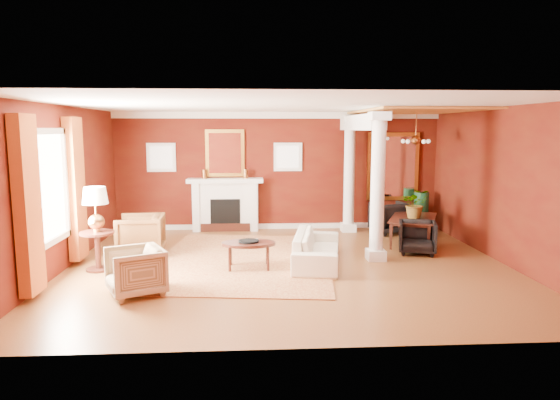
{
  "coord_description": "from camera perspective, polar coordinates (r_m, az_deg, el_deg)",
  "views": [
    {
      "loc": [
        -0.69,
        -8.86,
        2.48
      ],
      "look_at": [
        -0.13,
        0.48,
        1.15
      ],
      "focal_mm": 32.0,
      "sensor_mm": 36.0,
      "label": 1
    }
  ],
  "objects": [
    {
      "name": "column_back",
      "position": [
        12.15,
        7.92,
        3.04
      ],
      "size": [
        0.36,
        0.36,
        2.8
      ],
      "color": "white",
      "rests_on": "ground"
    },
    {
      "name": "left_window",
      "position": [
        8.93,
        -24.46,
        0.56
      ],
      "size": [
        0.21,
        2.55,
        2.6
      ],
      "color": "white",
      "rests_on": "room_shell"
    },
    {
      "name": "armchair_leopard",
      "position": [
        10.26,
        -15.66,
        -3.66
      ],
      "size": [
        0.86,
        0.91,
        0.89
      ],
      "primitive_type": "imported",
      "rotation": [
        0.0,
        0.0,
        -1.51
      ],
      "color": "black",
      "rests_on": "ground"
    },
    {
      "name": "amber_ceiling",
      "position": [
        11.2,
        15.21,
        9.81
      ],
      "size": [
        2.3,
        3.4,
        0.04
      ],
      "primitive_type": "cube",
      "color": "#D28B3D",
      "rests_on": "room_shell"
    },
    {
      "name": "ground",
      "position": [
        9.23,
        0.97,
        -7.5
      ],
      "size": [
        8.0,
        8.0,
        0.0
      ],
      "primitive_type": "plane",
      "color": "brown",
      "rests_on": "ground"
    },
    {
      "name": "dining_chair_near",
      "position": [
        10.39,
        15.43,
        -3.95
      ],
      "size": [
        0.86,
        0.83,
        0.73
      ],
      "primitive_type": "imported",
      "rotation": [
        0.0,
        0.0,
        -0.27
      ],
      "color": "black",
      "rests_on": "ground"
    },
    {
      "name": "side_table",
      "position": [
        9.29,
        -20.29,
        -1.57
      ],
      "size": [
        0.6,
        0.6,
        1.49
      ],
      "rotation": [
        0.0,
        0.0,
        0.22
      ],
      "color": "#33140E",
      "rests_on": "ground"
    },
    {
      "name": "overmantel_mirror",
      "position": [
        12.35,
        -6.31,
        5.35
      ],
      "size": [
        0.95,
        0.07,
        1.15
      ],
      "color": "gold",
      "rests_on": "fireplace"
    },
    {
      "name": "column_front",
      "position": [
        9.53,
        11.1,
        1.59
      ],
      "size": [
        0.36,
        0.36,
        2.8
      ],
      "color": "white",
      "rests_on": "ground"
    },
    {
      "name": "chandelier",
      "position": [
        11.25,
        15.26,
        6.63
      ],
      "size": [
        0.6,
        0.62,
        0.75
      ],
      "color": "#B17337",
      "rests_on": "room_shell"
    },
    {
      "name": "dining_mirror",
      "position": [
        12.86,
        12.79,
        3.75
      ],
      "size": [
        1.3,
        0.07,
        1.7
      ],
      "color": "gold",
      "rests_on": "room_shell"
    },
    {
      "name": "header_beam",
      "position": [
        11.03,
        9.17,
        8.72
      ],
      "size": [
        0.3,
        3.2,
        0.32
      ],
      "primitive_type": "cube",
      "color": "white",
      "rests_on": "column_front"
    },
    {
      "name": "rug",
      "position": [
        9.61,
        -4.16,
        -6.83
      ],
      "size": [
        3.75,
        4.7,
        0.02
      ],
      "primitive_type": "cube",
      "rotation": [
        0.0,
        0.0,
        -0.12
      ],
      "color": "maroon",
      "rests_on": "ground"
    },
    {
      "name": "flank_window_right",
      "position": [
        12.38,
        0.91,
        4.94
      ],
      "size": [
        0.7,
        0.07,
        0.7
      ],
      "color": "white",
      "rests_on": "room_shell"
    },
    {
      "name": "crown_trim",
      "position": [
        12.35,
        -0.25,
        9.67
      ],
      "size": [
        8.0,
        0.08,
        0.16
      ],
      "primitive_type": "cube",
      "color": "white",
      "rests_on": "room_shell"
    },
    {
      "name": "dining_chair_far",
      "position": [
        12.26,
        12.5,
        -1.82
      ],
      "size": [
        0.95,
        0.91,
        0.82
      ],
      "primitive_type": "imported",
      "rotation": [
        0.0,
        0.0,
        3.37
      ],
      "color": "black",
      "rests_on": "ground"
    },
    {
      "name": "fireplace",
      "position": [
        12.33,
        -6.25,
        -0.51
      ],
      "size": [
        1.85,
        0.42,
        1.29
      ],
      "color": "white",
      "rests_on": "ground"
    },
    {
      "name": "coffee_table",
      "position": [
        8.94,
        -3.59,
        -5.12
      ],
      "size": [
        0.96,
        0.96,
        0.49
      ],
      "rotation": [
        0.0,
        0.0,
        0.13
      ],
      "color": "#33140E",
      "rests_on": "ground"
    },
    {
      "name": "armchair_stripe",
      "position": [
        7.87,
        -16.22,
        -7.58
      ],
      "size": [
        0.99,
        1.01,
        0.8
      ],
      "primitive_type": "imported",
      "rotation": [
        0.0,
        0.0,
        -1.12
      ],
      "color": "tan",
      "rests_on": "ground"
    },
    {
      "name": "potted_plant",
      "position": [
        11.08,
        15.29,
        0.98
      ],
      "size": [
        0.7,
        0.74,
        0.49
      ],
      "primitive_type": "imported",
      "rotation": [
        0.0,
        0.0,
        -0.23
      ],
      "color": "#26591E",
      "rests_on": "dining_table"
    },
    {
      "name": "flank_window_left",
      "position": [
        12.53,
        -13.42,
        4.76
      ],
      "size": [
        0.7,
        0.07,
        0.7
      ],
      "color": "white",
      "rests_on": "room_shell"
    },
    {
      "name": "sofa",
      "position": [
        9.29,
        4.25,
        -4.91
      ],
      "size": [
        0.94,
        2.09,
        0.79
      ],
      "primitive_type": "imported",
      "rotation": [
        0.0,
        0.0,
        1.39
      ],
      "color": "white",
      "rests_on": "ground"
    },
    {
      "name": "coffee_book",
      "position": [
        8.98,
        -3.61,
        -3.98
      ],
      "size": [
        0.18,
        0.04,
        0.24
      ],
      "primitive_type": "imported",
      "rotation": [
        0.0,
        0.0,
        0.1
      ],
      "color": "#33140E",
      "rests_on": "coffee_table"
    },
    {
      "name": "green_urn",
      "position": [
        12.76,
        15.78,
        -1.7
      ],
      "size": [
        0.4,
        0.4,
        0.97
      ],
      "color": "#154424",
      "rests_on": "ground"
    },
    {
      "name": "dining_table",
      "position": [
        11.26,
        15.13,
        -2.54
      ],
      "size": [
        1.17,
        1.74,
        0.92
      ],
      "primitive_type": "imported",
      "rotation": [
        0.0,
        0.0,
        1.17
      ],
      "color": "#33140E",
      "rests_on": "ground"
    },
    {
      "name": "base_trim",
      "position": [
        12.58,
        -0.24,
        -3.0
      ],
      "size": [
        8.0,
        0.08,
        0.12
      ],
      "primitive_type": "cube",
      "color": "white",
      "rests_on": "ground"
    },
    {
      "name": "room_shell",
      "position": [
        8.9,
        1.0,
        5.11
      ],
      "size": [
        8.04,
        7.04,
        2.92
      ],
      "color": "#581C0C",
      "rests_on": "ground"
    }
  ]
}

